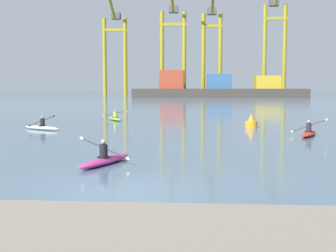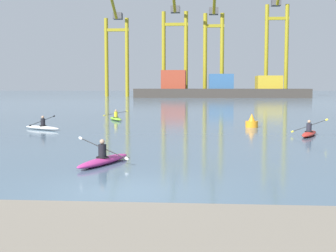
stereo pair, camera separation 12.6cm
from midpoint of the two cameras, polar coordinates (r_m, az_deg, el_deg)
name	(u,v)px [view 1 (the left image)]	position (r m, az deg, el deg)	size (l,w,h in m)	color
ground_plane	(126,192)	(12.61, -5.62, -8.32)	(800.00, 800.00, 0.00)	slate
container_barge	(217,89)	(130.06, 6.20, 4.66)	(48.89, 10.60, 7.74)	#38332D
gantry_crane_west	(114,42)	(145.31, -6.81, 10.50)	(7.81, 20.27, 34.65)	olive
gantry_crane_west_mid	(173,39)	(139.09, 0.60, 10.95)	(8.02, 19.77, 34.00)	olive
gantry_crane_east_mid	(212,39)	(137.15, 5.54, 10.84)	(6.25, 20.22, 34.16)	olive
gantry_crane_east	(275,36)	(144.83, 13.33, 11.04)	(7.29, 15.87, 38.79)	olive
channel_buoy	(251,122)	(33.22, 10.36, 0.46)	(0.90, 0.90, 1.00)	orange
kayak_magenta	(105,160)	(17.17, -8.18, -4.22)	(2.09, 3.41, 1.02)	#C13384
kayak_red	(309,133)	(28.15, 17.24, -0.84)	(2.01, 3.37, 1.08)	red
kayak_white	(42,127)	(32.03, -15.76, -0.14)	(3.21, 2.29, 0.95)	silver
kayak_lime	(115,118)	(39.95, -6.80, 0.97)	(2.08, 3.34, 0.95)	#7ABC2D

